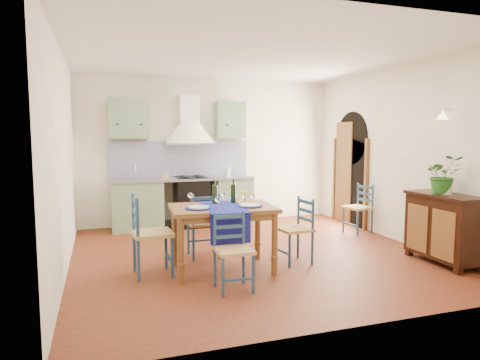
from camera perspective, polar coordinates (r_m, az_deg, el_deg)
name	(u,v)px	position (r m, az deg, el deg)	size (l,w,h in m)	color
floor	(254,254)	(6.26, 1.83, -9.85)	(5.00, 5.00, 0.00)	#4D2110
back_wall	(189,170)	(8.13, -6.82, 1.30)	(5.00, 0.96, 2.80)	white
right_wall	(390,158)	(7.50, 19.33, 2.81)	(0.26, 5.00, 2.80)	white
left_wall	(63,161)	(5.68, -22.56, 2.41)	(0.04, 5.00, 2.80)	white
ceiling	(254,55)	(6.12, 1.92, 16.30)	(5.00, 5.00, 0.01)	silver
dining_table	(223,214)	(5.39, -2.28, -4.53)	(1.34, 1.02, 1.14)	brown
chair_near	(233,250)	(4.79, -0.96, -9.37)	(0.40, 0.40, 0.85)	navy
chair_far	(204,224)	(6.04, -4.83, -5.84)	(0.43, 0.43, 0.91)	navy
chair_left	(150,234)	(5.34, -11.97, -7.10)	(0.48, 0.48, 0.99)	navy
chair_right	(296,229)	(5.81, 7.50, -6.56)	(0.45, 0.45, 0.87)	navy
chair_spare	(359,208)	(7.79, 15.60, -3.60)	(0.47, 0.47, 0.85)	navy
sideboard	(444,226)	(6.34, 25.52, -5.52)	(0.50, 1.05, 0.94)	black
potted_plant	(443,175)	(6.26, 25.45, 0.66)	(0.46, 0.40, 0.51)	#225F1D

